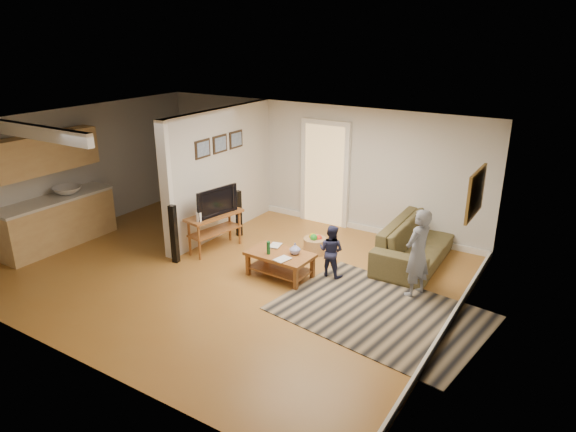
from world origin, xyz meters
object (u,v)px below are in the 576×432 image
object	(u,v)px
tv_console	(215,218)
toddler	(330,275)
speaker_left	(174,234)
sofa	(416,259)
coffee_table	(281,258)
speaker_right	(239,213)
toy_basket	(315,244)
child	(414,294)

from	to	relation	value
tv_console	toddler	world-z (taller)	tv_console
speaker_left	toddler	world-z (taller)	speaker_left
sofa	coffee_table	xyz separation A→B (m)	(-1.70, -1.89, 0.33)
toddler	speaker_right	bearing A→B (deg)	-13.86
toy_basket	coffee_table	bearing A→B (deg)	-90.14
coffee_table	tv_console	distance (m)	1.69
speaker_left	sofa	bearing A→B (deg)	24.51
tv_console	toddler	xyz separation A→B (m)	(2.33, 0.19, -0.64)
speaker_left	toddler	xyz separation A→B (m)	(2.59, 0.98, -0.53)
speaker_left	toy_basket	bearing A→B (deg)	32.18
speaker_right	toddler	world-z (taller)	speaker_right
speaker_left	coffee_table	bearing A→B (deg)	5.98
speaker_left	toy_basket	world-z (taller)	speaker_left
toddler	sofa	bearing A→B (deg)	-124.87
coffee_table	speaker_left	size ratio (longest dim) A/B	1.04
speaker_right	toy_basket	distance (m)	1.73
sofa	toddler	distance (m)	1.74
toddler	speaker_left	bearing A→B (deg)	21.47
sofa	tv_console	distance (m)	3.76
coffee_table	toddler	bearing A→B (deg)	34.18
child	toy_basket	bearing A→B (deg)	-88.93
sofa	tv_console	size ratio (longest dim) A/B	2.04
tv_console	toy_basket	xyz separation A→B (m)	(1.64, 0.88, -0.49)
sofa	speaker_left	world-z (taller)	speaker_left
toddler	coffee_table	bearing A→B (deg)	34.86
sofa	toddler	size ratio (longest dim) A/B	2.67
tv_console	toddler	size ratio (longest dim) A/B	1.31
sofa	toy_basket	bearing A→B (deg)	111.70
speaker_left	speaker_right	xyz separation A→B (m)	(0.20, 1.60, -0.06)
toddler	tv_console	bearing A→B (deg)	5.27
sofa	speaker_left	xyz separation A→B (m)	(-3.60, -2.40, 0.53)
speaker_right	tv_console	bearing A→B (deg)	-72.55
tv_console	child	bearing A→B (deg)	14.85
coffee_table	child	bearing A→B (deg)	15.36
sofa	speaker_left	size ratio (longest dim) A/B	2.26
speaker_right	child	bearing A→B (deg)	5.80
coffee_table	toddler	distance (m)	0.90
child	toddler	xyz separation A→B (m)	(-1.41, -0.11, 0.00)
coffee_table	toy_basket	size ratio (longest dim) A/B	2.60
speaker_left	toy_basket	size ratio (longest dim) A/B	2.49
sofa	coffee_table	bearing A→B (deg)	136.47
sofa	coffee_table	distance (m)	2.56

